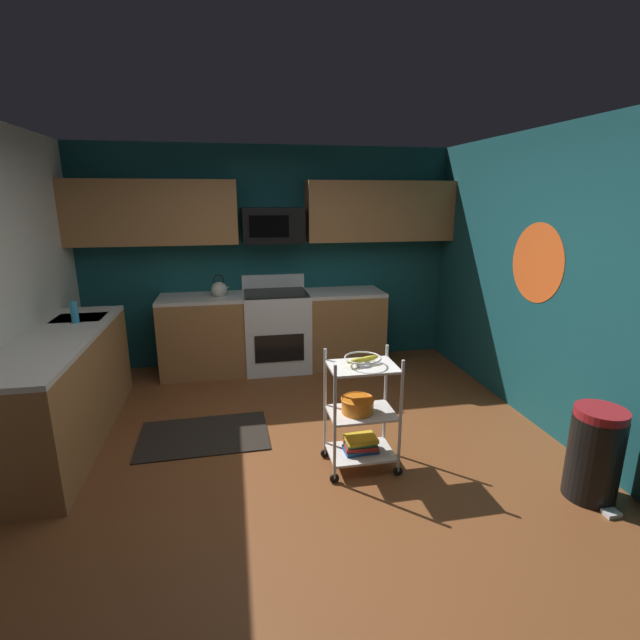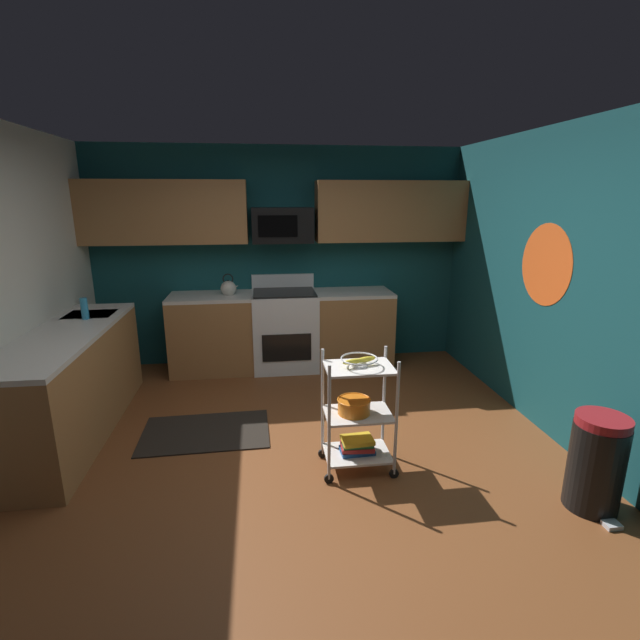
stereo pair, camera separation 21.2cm
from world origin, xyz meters
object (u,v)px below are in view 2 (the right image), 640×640
Objects in this scene: rolling_cart at (358,414)px; dish_soap_bottle at (84,309)px; book_stack at (357,445)px; oven_range at (285,329)px; microwave at (282,225)px; mixing_bowl_large at (354,406)px; kettle at (229,288)px; trash_can at (596,463)px; fruit_bowl at (359,360)px.

dish_soap_bottle reaches higher than rolling_cart.
book_stack is at bearing -29.44° from dish_soap_bottle.
oven_range is 1.23m from microwave.
kettle reaches higher than mixing_bowl_large.
mixing_bowl_large is 0.96× the size of book_stack.
rolling_cart is at bearing -29.44° from dish_soap_bottle.
oven_range is at bearing 0.34° from kettle.
book_stack is at bearing -79.58° from oven_range.
trash_can is at bearing -23.74° from mixing_bowl_large.
dish_soap_bottle is 0.30× the size of trash_can.
microwave is at bearing 9.59° from kettle.
kettle is (-0.64, -0.00, 0.52)m from oven_range.
rolling_cart is 0.26m from book_stack.
book_stack is 2.62m from kettle.
kettle is at bearing 130.87° from trash_can.
oven_range is 2.29m from mixing_bowl_large.
rolling_cart is at bearing -79.58° from oven_range.
fruit_bowl is (0.42, -2.36, -0.82)m from microwave.
fruit_bowl is at bearing 155.80° from trash_can.
microwave is 0.77× the size of rolling_cart.
book_stack is at bearing -64.86° from kettle.
oven_range is 2.19m from dish_soap_bottle.
oven_range is 3.47m from trash_can.
kettle reaches higher than oven_range.
oven_range is at bearing 26.72° from dish_soap_bottle.
book_stack is at bearing 26.57° from rolling_cart.
fruit_bowl is (-0.00, 0.00, 0.43)m from rolling_cart.
rolling_cart reaches higher than book_stack.
rolling_cart is at bearing -153.43° from book_stack.
dish_soap_bottle is at bearing 152.53° from trash_can.
book_stack is (0.00, 0.00, -0.26)m from rolling_cart.
oven_range reaches higher than mixing_bowl_large.
rolling_cart is at bearing -0.00° from mixing_bowl_large.
microwave is at bearing 99.98° from fruit_bowl.
oven_range is at bearing 122.77° from trash_can.
rolling_cart is 3.47× the size of book_stack.
book_stack is (0.42, -2.26, -0.29)m from oven_range.
dish_soap_bottle reaches higher than trash_can.
dish_soap_bottle reaches higher than mixing_bowl_large.
rolling_cart is 2.71m from dish_soap_bottle.
rolling_cart reaches higher than fruit_bowl.
trash_can is at bearing -27.47° from dish_soap_bottle.
fruit_bowl is at bearing -29.44° from dish_soap_bottle.
fruit_bowl is 2.49m from kettle.
mixing_bowl_large is at bearing -29.78° from dish_soap_bottle.
rolling_cart is 3.36× the size of fruit_bowl.
trash_can is (1.46, -0.66, -0.55)m from fruit_bowl.
oven_range is 4.17× the size of kettle.
trash_can is at bearing -24.20° from fruit_bowl.
fruit_bowl is 1.08× the size of mixing_bowl_large.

